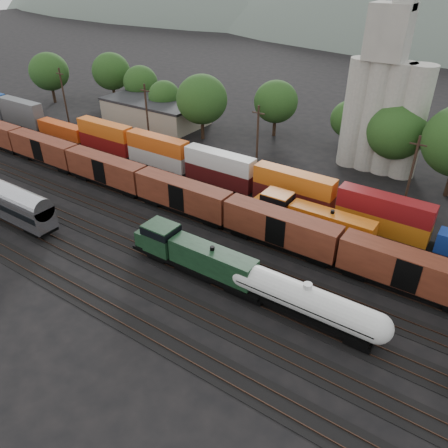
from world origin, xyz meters
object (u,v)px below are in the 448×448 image
Objects in this scene: green_locomotive at (191,253)px; tank_car_a at (306,301)px; orange_locomotive at (308,218)px; grain_silo at (384,105)px.

green_locomotive reaches higher than tank_car_a.
grain_silo is (0.44, 26.00, 8.64)m from orange_locomotive.
orange_locomotive is at bearing 62.82° from green_locomotive.
grain_silo is at bearing 98.64° from tank_car_a.
grain_silo is at bearing 78.77° from green_locomotive.
tank_car_a is 0.59× the size of grain_silo.
orange_locomotive is 0.63× the size of grain_silo.
tank_car_a is at bearing -81.36° from grain_silo.
tank_car_a is at bearing 0.00° from green_locomotive.
grain_silo reaches higher than orange_locomotive.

